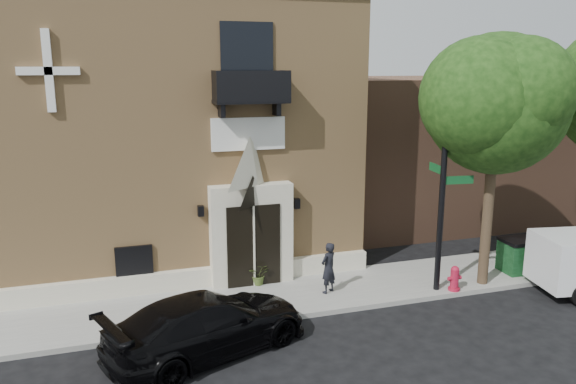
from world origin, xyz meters
name	(u,v)px	position (x,y,z in m)	size (l,w,h in m)	color
ground	(311,318)	(0.00, 0.00, 0.00)	(120.00, 120.00, 0.00)	black
sidewalk	(324,291)	(1.00, 1.50, 0.07)	(42.00, 3.00, 0.15)	gray
church	(166,128)	(-2.99, 7.95, 4.63)	(12.20, 11.01, 9.30)	tan
neighbour_building	(482,145)	(12.00, 9.00, 3.20)	(18.00, 8.00, 6.40)	brown
street_tree_left	(500,103)	(6.03, 0.35, 5.87)	(4.97, 4.38, 7.77)	#38281C
black_sedan	(208,324)	(-3.06, -1.04, 0.75)	(2.11, 5.18, 1.50)	black
street_sign	(443,183)	(4.34, 0.45, 3.51)	(1.06, 1.12, 6.67)	black
fire_hydrant	(455,278)	(4.79, 0.20, 0.54)	(0.45, 0.36, 0.79)	#AF1633
dumpster	(526,254)	(8.07, 0.94, 0.73)	(1.79, 1.08, 1.14)	#0E3415
planter	(259,274)	(-0.84, 2.49, 0.50)	(0.63, 0.55, 0.70)	#495D27
pedestrian_near	(328,268)	(1.01, 1.23, 0.94)	(0.58, 0.38, 1.59)	black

